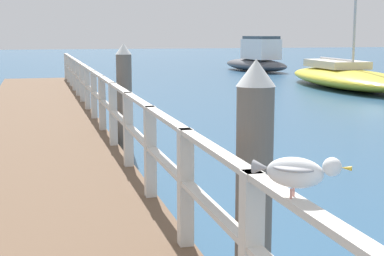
% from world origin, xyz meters
% --- Properties ---
extents(pier_deck, '(2.42, 24.82, 0.39)m').
position_xyz_m(pier_deck, '(0.00, 12.41, 0.20)').
color(pier_deck, brown).
rests_on(pier_deck, ground_plane).
extents(pier_railing, '(0.12, 23.34, 1.00)m').
position_xyz_m(pier_railing, '(1.13, 12.41, 1.01)').
color(pier_railing, beige).
rests_on(pier_railing, pier_deck).
extents(dock_piling_near, '(0.29, 0.29, 1.99)m').
position_xyz_m(dock_piling_near, '(1.51, 4.84, 1.01)').
color(dock_piling_near, '#6B6056').
rests_on(dock_piling_near, ground_plane).
extents(dock_piling_far, '(0.29, 0.29, 1.99)m').
position_xyz_m(dock_piling_far, '(1.51, 11.40, 1.01)').
color(dock_piling_far, '#6B6056').
rests_on(dock_piling_far, ground_plane).
extents(seagull_foreground, '(0.40, 0.34, 0.21)m').
position_xyz_m(seagull_foreground, '(1.13, 3.33, 1.53)').
color(seagull_foreground, white).
rests_on(seagull_foreground, pier_railing).
extents(boat_2, '(3.43, 8.95, 11.19)m').
position_xyz_m(boat_2, '(11.95, 21.72, 0.44)').
color(boat_2, gold).
rests_on(boat_2, ground_plane).
extents(boat_4, '(2.96, 6.03, 1.99)m').
position_xyz_m(boat_4, '(12.20, 32.09, 0.66)').
color(boat_4, '#4C4C51').
rests_on(boat_4, ground_plane).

